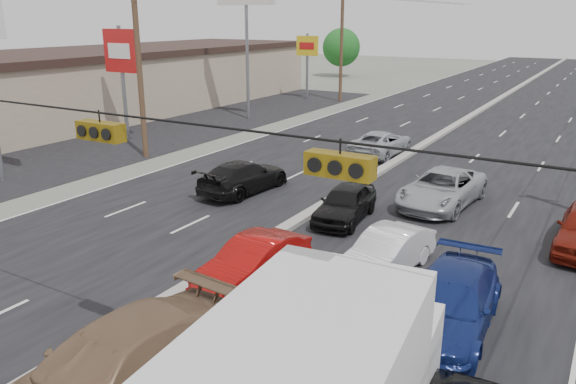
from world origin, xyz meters
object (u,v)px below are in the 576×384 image
at_px(oncoming_near, 244,177).
at_px(oncoming_far, 381,143).
at_px(tan_sedan, 114,372).
at_px(queue_car_c, 442,189).
at_px(utility_pole_left_c, 342,44).
at_px(red_sedan, 253,263).
at_px(pole_sign_mid, 121,57).
at_px(queue_car_d, 449,304).
at_px(pole_sign_far, 307,51).
at_px(queue_car_b, 387,253).
at_px(utility_pole_left_b, 139,64).
at_px(queue_car_a, 345,204).
at_px(tree_left_far, 341,47).

bearing_deg(oncoming_near, oncoming_far, -100.87).
bearing_deg(tan_sedan, queue_car_c, 88.27).
bearing_deg(utility_pole_left_c, red_sedan, -68.26).
bearing_deg(oncoming_far, queue_car_c, 129.70).
bearing_deg(red_sedan, pole_sign_mid, 149.12).
bearing_deg(red_sedan, queue_car_d, 7.52).
height_order(utility_pole_left_c, pole_sign_far, utility_pole_left_c).
relative_size(pole_sign_mid, oncoming_near, 1.45).
relative_size(queue_car_b, oncoming_far, 0.82).
height_order(pole_sign_mid, red_sedan, pole_sign_mid).
height_order(utility_pole_left_b, queue_car_c, utility_pole_left_b).
height_order(queue_car_a, oncoming_near, oncoming_near).
distance_m(tree_left_far, oncoming_far, 43.19).
relative_size(utility_pole_left_c, tan_sedan, 1.67).
xyz_separation_m(utility_pole_left_c, pole_sign_far, (-3.50, -0.00, -0.70)).
bearing_deg(pole_sign_far, queue_car_d, -56.32).
distance_m(queue_car_d, oncoming_far, 18.67).
relative_size(pole_sign_mid, queue_car_b, 1.74).
xyz_separation_m(utility_pole_left_c, queue_car_d, (19.50, -34.51, -4.37)).
height_order(tan_sedan, queue_car_d, tan_sedan).
relative_size(queue_car_a, oncoming_far, 0.81).
relative_size(pole_sign_far, queue_car_a, 1.50).
distance_m(queue_car_a, queue_car_c, 4.51).
height_order(queue_car_a, queue_car_c, queue_car_c).
height_order(tan_sedan, oncoming_far, tan_sedan).
xyz_separation_m(queue_car_c, queue_car_d, (2.92, -9.55, 0.00)).
bearing_deg(utility_pole_left_b, tan_sedan, -47.22).
relative_size(utility_pole_left_b, tan_sedan, 1.67).
relative_size(queue_car_b, oncoming_near, 0.83).
height_order(utility_pole_left_b, red_sedan, utility_pole_left_b).
bearing_deg(tan_sedan, pole_sign_far, 119.20).
distance_m(utility_pole_left_c, queue_car_a, 32.10).
relative_size(pole_sign_far, queue_car_b, 1.49).
height_order(queue_car_c, oncoming_far, queue_car_c).
bearing_deg(oncoming_near, pole_sign_far, -62.17).
xyz_separation_m(red_sedan, queue_car_a, (0.00, 6.26, 0.00)).
height_order(pole_sign_mid, queue_car_c, pole_sign_mid).
height_order(utility_pole_left_c, tree_left_far, utility_pole_left_c).
bearing_deg(queue_car_c, tree_left_far, 124.86).
xyz_separation_m(queue_car_d, oncoming_near, (-11.05, 6.95, -0.03)).
height_order(red_sedan, queue_car_b, red_sedan).
relative_size(red_sedan, queue_car_c, 0.78).
bearing_deg(red_sedan, pole_sign_far, 120.58).
height_order(queue_car_c, queue_car_d, queue_car_d).
bearing_deg(queue_car_b, utility_pole_left_b, 164.94).
xyz_separation_m(tan_sedan, red_sedan, (-0.74, 5.97, -0.19)).
bearing_deg(tree_left_far, utility_pole_left_c, -64.59).
bearing_deg(oncoming_far, queue_car_b, 114.40).
bearing_deg(queue_car_d, pole_sign_mid, 149.22).
distance_m(red_sedan, queue_car_b, 4.07).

